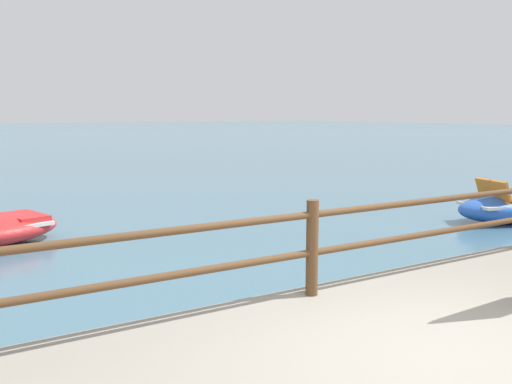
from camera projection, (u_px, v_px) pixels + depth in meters
dock_railing at (312, 238)px, 5.34m from camera, size 23.92×0.12×0.95m
pedal_boat_2 at (506, 207)px, 11.09m from camera, size 2.35×1.57×0.88m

